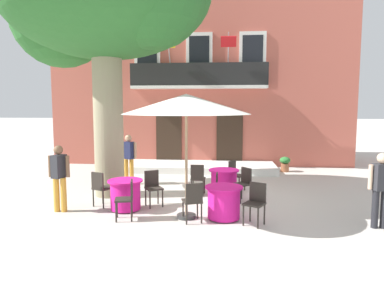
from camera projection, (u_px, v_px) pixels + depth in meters
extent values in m
plane|color=beige|center=(215.00, 195.00, 10.26)|extent=(120.00, 120.00, 0.00)
cube|color=#BC5B4C|center=(202.00, 81.00, 16.86)|extent=(13.00, 4.00, 7.50)
cube|color=#332319|center=(169.00, 139.00, 15.25)|extent=(1.10, 0.08, 2.30)
cube|color=#332319|center=(230.00, 139.00, 15.02)|extent=(1.10, 0.08, 2.30)
cube|color=silver|center=(147.00, 56.00, 14.93)|extent=(1.10, 0.08, 1.90)
cube|color=black|center=(147.00, 56.00, 14.90)|extent=(0.84, 0.04, 1.60)
cube|color=silver|center=(199.00, 56.00, 14.74)|extent=(1.10, 0.08, 1.90)
cube|color=black|center=(199.00, 56.00, 14.71)|extent=(0.84, 0.04, 1.60)
cube|color=silver|center=(253.00, 55.00, 14.55)|extent=(1.10, 0.08, 1.90)
cube|color=black|center=(253.00, 55.00, 14.52)|extent=(0.84, 0.04, 1.60)
cube|color=silver|center=(199.00, 87.00, 14.60)|extent=(5.60, 0.65, 0.12)
cube|color=black|center=(198.00, 74.00, 14.25)|extent=(5.60, 0.06, 0.90)
cylinder|color=#B2B2B7|center=(169.00, 52.00, 14.38)|extent=(0.04, 0.95, 1.33)
cube|color=yellow|center=(167.00, 43.00, 13.90)|extent=(0.60, 0.29, 0.38)
cylinder|color=#B2B2B7|center=(228.00, 51.00, 14.17)|extent=(0.04, 0.95, 1.33)
cube|color=red|center=(229.00, 42.00, 13.69)|extent=(0.60, 0.29, 0.38)
cylinder|color=#47423D|center=(144.00, 83.00, 14.81)|extent=(0.27, 0.27, 0.23)
ellipsoid|color=#38843D|center=(144.00, 76.00, 14.77)|extent=(0.35, 0.35, 0.38)
cylinder|color=slate|center=(180.00, 82.00, 14.67)|extent=(0.25, 0.25, 0.28)
ellipsoid|color=#2D7533|center=(180.00, 74.00, 14.63)|extent=(0.33, 0.33, 0.44)
cylinder|color=slate|center=(217.00, 83.00, 14.54)|extent=(0.27, 0.27, 0.22)
ellipsoid|color=#4C8E38|center=(217.00, 75.00, 14.50)|extent=(0.35, 0.35, 0.43)
cylinder|color=#995638|center=(255.00, 83.00, 14.40)|extent=(0.25, 0.25, 0.23)
ellipsoid|color=#38843D|center=(255.00, 75.00, 14.37)|extent=(0.33, 0.33, 0.40)
cube|color=silver|center=(197.00, 167.00, 14.25)|extent=(6.21, 2.07, 0.25)
cylinder|color=gray|center=(109.00, 126.00, 10.08)|extent=(0.83, 0.83, 4.02)
sphere|color=#286028|center=(61.00, 18.00, 10.60)|extent=(2.93, 2.93, 2.93)
cylinder|color=#DB1984|center=(125.00, 195.00, 8.77)|extent=(0.74, 0.74, 0.68)
cylinder|color=#DB1984|center=(125.00, 181.00, 8.73)|extent=(0.86, 0.86, 0.04)
cylinder|color=#2D2823|center=(126.00, 209.00, 8.81)|extent=(0.44, 0.44, 0.03)
cylinder|color=#2D2823|center=(116.00, 212.00, 7.86)|extent=(0.04, 0.04, 0.45)
cylinder|color=#2D2823|center=(117.00, 208.00, 8.19)|extent=(0.04, 0.04, 0.45)
cylinder|color=#2D2823|center=(132.00, 212.00, 7.91)|extent=(0.04, 0.04, 0.45)
cylinder|color=#2D2823|center=(132.00, 208.00, 8.24)|extent=(0.04, 0.04, 0.45)
cube|color=#2D2823|center=(124.00, 199.00, 8.02)|extent=(0.48, 0.48, 0.04)
cube|color=#2D2823|center=(132.00, 189.00, 8.02)|extent=(0.13, 0.38, 0.42)
cylinder|color=#2D2823|center=(163.00, 199.00, 9.04)|extent=(0.04, 0.04, 0.45)
cylinder|color=#2D2823|center=(150.00, 200.00, 8.89)|extent=(0.04, 0.04, 0.45)
cylinder|color=#2D2823|center=(158.00, 195.00, 9.34)|extent=(0.04, 0.04, 0.45)
cylinder|color=#2D2823|center=(146.00, 197.00, 9.19)|extent=(0.04, 0.04, 0.45)
cube|color=#2D2823|center=(154.00, 188.00, 9.09)|extent=(0.55, 0.55, 0.04)
cube|color=#2D2823|center=(152.00, 178.00, 9.22)|extent=(0.35, 0.23, 0.42)
cylinder|color=#2D2823|center=(103.00, 195.00, 9.38)|extent=(0.04, 0.04, 0.45)
cylinder|color=#2D2823|center=(112.00, 197.00, 9.22)|extent=(0.04, 0.04, 0.45)
cylinder|color=#2D2823|center=(93.00, 198.00, 9.09)|extent=(0.04, 0.04, 0.45)
cylinder|color=#2D2823|center=(103.00, 200.00, 8.92)|extent=(0.04, 0.04, 0.45)
cube|color=#2D2823|center=(103.00, 188.00, 9.13)|extent=(0.53, 0.53, 0.04)
cube|color=#2D2823|center=(97.00, 181.00, 8.95)|extent=(0.36, 0.19, 0.42)
cylinder|color=#DB1984|center=(224.00, 183.00, 10.19)|extent=(0.74, 0.74, 0.68)
cylinder|color=#DB1984|center=(224.00, 170.00, 10.15)|extent=(0.86, 0.86, 0.04)
cylinder|color=#2D2823|center=(224.00, 195.00, 10.23)|extent=(0.44, 0.44, 0.03)
cylinder|color=#2D2823|center=(245.00, 183.00, 10.82)|extent=(0.04, 0.04, 0.45)
cylinder|color=#2D2823|center=(239.00, 185.00, 10.56)|extent=(0.04, 0.04, 0.45)
cylinder|color=#2D2823|center=(235.00, 182.00, 11.03)|extent=(0.04, 0.04, 0.45)
cylinder|color=#2D2823|center=(229.00, 184.00, 10.76)|extent=(0.04, 0.04, 0.45)
cube|color=#2D2823|center=(237.00, 175.00, 10.77)|extent=(0.55, 0.55, 0.04)
cube|color=#2D2823|center=(232.00, 167.00, 10.85)|extent=(0.24, 0.34, 0.42)
cylinder|color=#2D2823|center=(193.00, 186.00, 10.50)|extent=(0.04, 0.04, 0.45)
cylinder|color=#2D2823|center=(204.00, 186.00, 10.45)|extent=(0.04, 0.04, 0.45)
cylinder|color=#2D2823|center=(191.00, 188.00, 10.17)|extent=(0.04, 0.04, 0.45)
cylinder|color=#2D2823|center=(203.00, 189.00, 10.12)|extent=(0.04, 0.04, 0.45)
cube|color=#2D2823|center=(198.00, 179.00, 10.28)|extent=(0.42, 0.42, 0.04)
cube|color=#2D2823|center=(197.00, 172.00, 10.08)|extent=(0.38, 0.06, 0.42)
cylinder|color=#2D2823|center=(240.00, 195.00, 9.35)|extent=(0.04, 0.04, 0.45)
cylinder|color=#2D2823|center=(232.00, 193.00, 9.63)|extent=(0.04, 0.04, 0.45)
cylinder|color=#2D2823|center=(250.00, 194.00, 9.53)|extent=(0.04, 0.04, 0.45)
cylinder|color=#2D2823|center=(242.00, 191.00, 9.82)|extent=(0.04, 0.04, 0.45)
cube|color=#2D2823|center=(241.00, 184.00, 9.55)|extent=(0.56, 0.56, 0.04)
cube|color=#2D2823|center=(246.00, 175.00, 9.63)|extent=(0.27, 0.32, 0.42)
cylinder|color=#DB1984|center=(224.00, 203.00, 8.09)|extent=(0.74, 0.74, 0.68)
cylinder|color=#DB1984|center=(224.00, 187.00, 8.05)|extent=(0.86, 0.86, 0.04)
cylinder|color=#2D2823|center=(224.00, 218.00, 8.13)|extent=(0.44, 0.44, 0.03)
cylinder|color=#2D2823|center=(183.00, 210.00, 8.04)|extent=(0.04, 0.04, 0.45)
cylinder|color=#2D2823|center=(197.00, 209.00, 8.12)|extent=(0.04, 0.04, 0.45)
cylinder|color=#2D2823|center=(187.00, 215.00, 7.71)|extent=(0.04, 0.04, 0.45)
cylinder|color=#2D2823|center=(201.00, 213.00, 7.79)|extent=(0.04, 0.04, 0.45)
cube|color=#2D2823|center=(192.00, 201.00, 7.89)|extent=(0.51, 0.51, 0.04)
cube|color=#2D2823|center=(194.00, 193.00, 7.69)|extent=(0.37, 0.17, 0.42)
cylinder|color=#2D2823|center=(258.00, 218.00, 7.45)|extent=(0.04, 0.04, 0.45)
cylinder|color=#2D2823|center=(243.00, 216.00, 7.64)|extent=(0.04, 0.04, 0.45)
cylinder|color=#2D2823|center=(264.00, 214.00, 7.73)|extent=(0.04, 0.04, 0.45)
cylinder|color=#2D2823|center=(250.00, 212.00, 7.92)|extent=(0.04, 0.04, 0.45)
cube|color=#2D2823|center=(254.00, 204.00, 7.66)|extent=(0.54, 0.54, 0.04)
cube|color=#2D2823|center=(258.00, 192.00, 7.78)|extent=(0.35, 0.22, 0.42)
cylinder|color=#2D2823|center=(231.00, 199.00, 9.00)|extent=(0.04, 0.04, 0.45)
cylinder|color=#2D2823|center=(231.00, 203.00, 8.66)|extent=(0.04, 0.04, 0.45)
cylinder|color=#2D2823|center=(217.00, 199.00, 9.03)|extent=(0.04, 0.04, 0.45)
cylinder|color=#2D2823|center=(217.00, 202.00, 8.69)|extent=(0.04, 0.04, 0.45)
cube|color=#2D2823|center=(224.00, 191.00, 8.82)|extent=(0.40, 0.40, 0.04)
cube|color=#2D2823|center=(217.00, 182.00, 8.81)|extent=(0.04, 0.38, 0.42)
cylinder|color=#997A56|center=(186.00, 164.00, 8.06)|extent=(0.06, 0.06, 2.55)
cylinder|color=#333333|center=(186.00, 216.00, 8.20)|extent=(0.44, 0.44, 0.08)
cone|color=white|center=(186.00, 104.00, 7.91)|extent=(2.90, 2.90, 0.45)
cylinder|color=slate|center=(113.00, 165.00, 14.47)|extent=(0.29, 0.29, 0.29)
ellipsoid|color=#38843D|center=(113.00, 157.00, 14.43)|extent=(0.38, 0.38, 0.43)
cylinder|color=#995638|center=(285.00, 168.00, 13.89)|extent=(0.31, 0.31, 0.32)
ellipsoid|color=#2D7533|center=(285.00, 160.00, 13.86)|extent=(0.41, 0.41, 0.27)
cylinder|color=#232328|center=(375.00, 209.00, 7.49)|extent=(0.14, 0.14, 0.82)
cylinder|color=#232328|center=(384.00, 209.00, 7.47)|extent=(0.14, 0.14, 0.82)
cube|color=#2D2D33|center=(381.00, 177.00, 7.41)|extent=(0.39, 0.30, 0.56)
sphere|color=beige|center=(383.00, 158.00, 7.36)|extent=(0.22, 0.22, 0.22)
cylinder|color=beige|center=(371.00, 177.00, 7.42)|extent=(0.09, 0.09, 0.52)
cylinder|color=gold|center=(126.00, 171.00, 11.68)|extent=(0.14, 0.14, 0.85)
cylinder|color=gold|center=(132.00, 171.00, 11.67)|extent=(0.14, 0.14, 0.85)
cube|color=#1E2347|center=(129.00, 150.00, 11.60)|extent=(0.40, 0.35, 0.56)
sphere|color=tan|center=(128.00, 138.00, 11.56)|extent=(0.22, 0.22, 0.22)
cylinder|color=tan|center=(122.00, 150.00, 11.62)|extent=(0.09, 0.09, 0.52)
cylinder|color=tan|center=(135.00, 150.00, 11.58)|extent=(0.09, 0.09, 0.52)
cylinder|color=gold|center=(57.00, 195.00, 8.65)|extent=(0.14, 0.14, 0.84)
cylinder|color=gold|center=(64.00, 195.00, 8.64)|extent=(0.14, 0.14, 0.84)
cube|color=#2D2D33|center=(59.00, 166.00, 8.57)|extent=(0.31, 0.39, 0.56)
sphere|color=brown|center=(58.00, 150.00, 8.52)|extent=(0.22, 0.22, 0.22)
cylinder|color=brown|center=(50.00, 166.00, 8.59)|extent=(0.09, 0.09, 0.52)
cylinder|color=brown|center=(68.00, 166.00, 8.55)|extent=(0.09, 0.09, 0.52)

